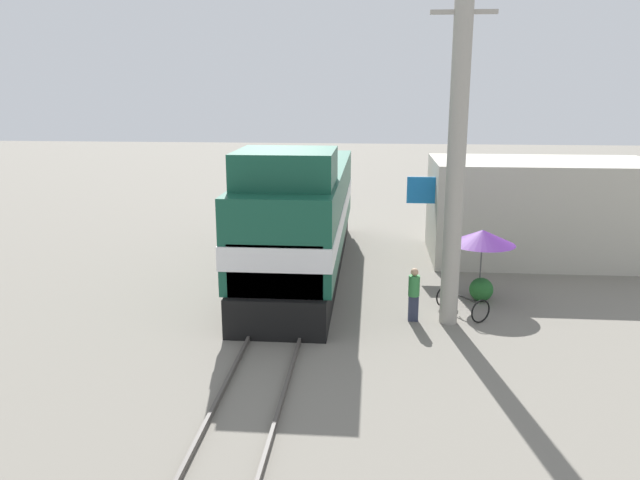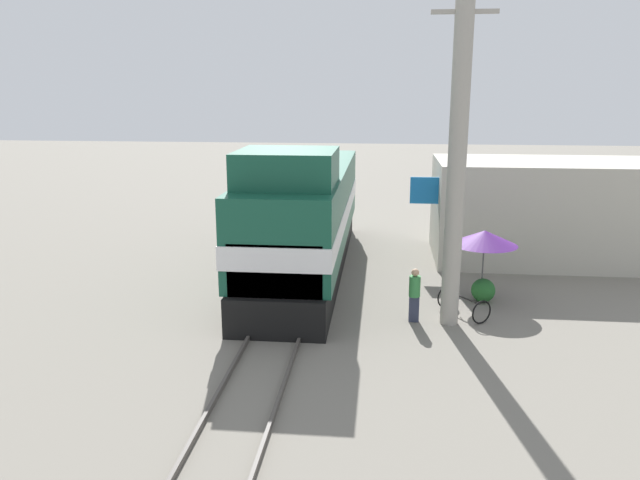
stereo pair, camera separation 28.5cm
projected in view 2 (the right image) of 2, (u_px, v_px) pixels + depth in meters
ground_plane at (290, 304)px, 20.42m from camera, size 120.00×120.00×0.00m
rail_near at (269, 301)px, 20.48m from camera, size 0.08×43.07×0.15m
rail_far at (312, 302)px, 20.33m from camera, size 0.08×43.07×0.15m
locomotive at (303, 218)px, 23.26m from camera, size 3.21×14.09×5.05m
utility_pole at (457, 154)px, 17.55m from camera, size 1.80×0.53×10.08m
vendor_umbrella at (485, 238)px, 20.32m from camera, size 2.15×2.15×2.37m
billboard_sign at (442, 197)px, 24.26m from camera, size 2.50×0.12×3.51m
shrub_cluster at (483, 290)px, 20.53m from camera, size 0.78×0.78×0.78m
person_bystander at (414, 293)px, 18.69m from camera, size 0.34×0.34×1.66m
bicycle at (463, 304)px, 19.29m from camera, size 1.54×1.78×0.74m
building_block_distant at (545, 211)px, 25.29m from camera, size 8.85×4.75×4.05m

